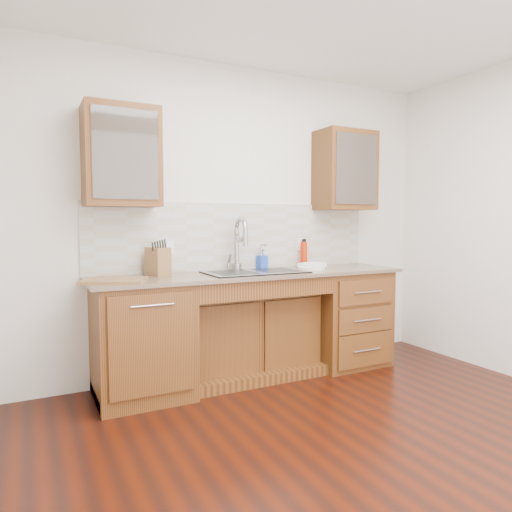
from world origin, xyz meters
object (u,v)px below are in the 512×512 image
soap_bottle (262,259)px  water_bottle (304,254)px  knife_block (158,262)px  plate (312,268)px  cutting_board (114,280)px

soap_bottle → water_bottle: water_bottle is taller
water_bottle → knife_block: 1.43m
plate → knife_block: (-1.36, 0.14, 0.11)m
soap_bottle → cutting_board: size_ratio=0.40×
water_bottle → knife_block: water_bottle is taller
soap_bottle → plate: size_ratio=0.71×
soap_bottle → plate: 0.46m
water_bottle → plate: (-0.06, -0.23, -0.11)m
water_bottle → cutting_board: water_bottle is taller
water_bottle → cutting_board: 1.84m
soap_bottle → water_bottle: size_ratio=0.73×
soap_bottle → plate: bearing=-46.0°
soap_bottle → cutting_board: soap_bottle is taller
plate → knife_block: bearing=174.1°
plate → knife_block: size_ratio=1.08×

